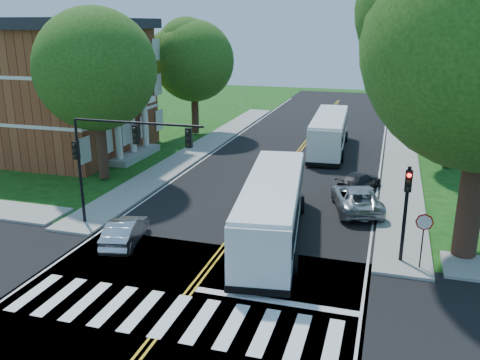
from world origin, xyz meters
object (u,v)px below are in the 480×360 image
at_px(bus_lead, 272,208).
at_px(hatchback, 125,231).
at_px(signal_ne, 406,202).
at_px(dark_sedan, 359,181).
at_px(bus_follow, 329,132).
at_px(signal_nw, 117,149).
at_px(suv, 357,198).

xyz_separation_m(bus_lead, hatchback, (-6.76, -2.69, -0.99)).
relative_size(signal_ne, dark_sedan, 1.10).
height_order(signal_ne, bus_follow, signal_ne).
xyz_separation_m(signal_ne, bus_follow, (-5.84, 20.40, -1.34)).
xyz_separation_m(signal_nw, bus_follow, (8.21, 20.41, -2.75)).
height_order(bus_lead, dark_sedan, bus_lead).
xyz_separation_m(hatchback, suv, (10.52, 8.07, 0.08)).
bearing_deg(suv, bus_lead, 40.83).
xyz_separation_m(signal_ne, suv, (-2.46, 6.43, -2.22)).
bearing_deg(suv, dark_sedan, -102.15).
bearing_deg(dark_sedan, bus_lead, 90.40).
xyz_separation_m(signal_nw, suv, (11.59, 6.44, -3.63)).
bearing_deg(signal_nw, hatchback, -56.67).
xyz_separation_m(bus_follow, suv, (3.38, -13.97, -0.88)).
distance_m(signal_ne, suv, 7.23).
height_order(signal_nw, hatchback, signal_nw).
distance_m(signal_nw, bus_lead, 8.36).
height_order(signal_nw, suv, signal_nw).
distance_m(signal_nw, suv, 13.75).
bearing_deg(signal_ne, dark_sedan, 104.23).
distance_m(bus_lead, bus_follow, 19.35).
relative_size(hatchback, suv, 0.75).
bearing_deg(signal_nw, dark_sedan, 41.89).
xyz_separation_m(bus_lead, bus_follow, (0.38, 19.35, -0.03)).
bearing_deg(signal_nw, signal_ne, 0.05).
height_order(bus_lead, hatchback, bus_lead).
bearing_deg(hatchback, signal_ne, 175.41).
bearing_deg(suv, bus_follow, -90.60).
distance_m(bus_lead, suv, 6.62).
distance_m(signal_nw, signal_ne, 14.13).
distance_m(signal_nw, dark_sedan, 15.84).
height_order(signal_nw, bus_lead, signal_nw).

